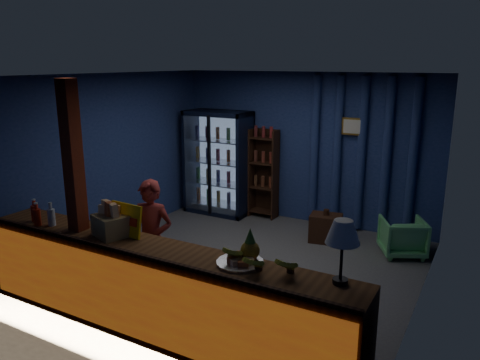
# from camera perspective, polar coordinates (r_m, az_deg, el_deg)

# --- Properties ---
(ground) EXTENTS (4.60, 4.60, 0.00)m
(ground) POSITION_cam_1_polar(r_m,az_deg,el_deg) (6.66, 0.43, -10.27)
(ground) COLOR #515154
(ground) RESTS_ON ground
(room_walls) EXTENTS (4.60, 4.60, 4.60)m
(room_walls) POSITION_cam_1_polar(r_m,az_deg,el_deg) (6.17, 0.46, 3.10)
(room_walls) COLOR navy
(room_walls) RESTS_ON ground
(counter) EXTENTS (4.40, 0.57, 0.99)m
(counter) POSITION_cam_1_polar(r_m,az_deg,el_deg) (5.03, -10.37, -13.07)
(counter) COLOR brown
(counter) RESTS_ON ground
(support_post) EXTENTS (0.16, 0.16, 2.60)m
(support_post) POSITION_cam_1_polar(r_m,az_deg,el_deg) (5.43, -19.31, -2.23)
(support_post) COLOR #9A2D16
(support_post) RESTS_ON ground
(beverage_cooler) EXTENTS (1.20, 0.62, 1.90)m
(beverage_cooler) POSITION_cam_1_polar(r_m,az_deg,el_deg) (8.69, -2.44, 2.10)
(beverage_cooler) COLOR black
(beverage_cooler) RESTS_ON ground
(bottle_shelf) EXTENTS (0.50, 0.28, 1.60)m
(bottle_shelf) POSITION_cam_1_polar(r_m,az_deg,el_deg) (8.44, 2.99, 0.76)
(bottle_shelf) COLOR #3B2013
(bottle_shelf) RESTS_ON ground
(curtain_folds) EXTENTS (1.74, 0.14, 2.50)m
(curtain_folds) POSITION_cam_1_polar(r_m,az_deg,el_deg) (7.83, 14.56, 3.03)
(curtain_folds) COLOR navy
(curtain_folds) RESTS_ON room_walls
(framed_picture) EXTENTS (0.36, 0.04, 0.28)m
(framed_picture) POSITION_cam_1_polar(r_m,az_deg,el_deg) (7.76, 13.60, 6.36)
(framed_picture) COLOR #B78E2D
(framed_picture) RESTS_ON room_walls
(shopkeeper) EXTENTS (0.59, 0.46, 1.45)m
(shopkeeper) POSITION_cam_1_polar(r_m,az_deg,el_deg) (5.65, -10.70, -7.19)
(shopkeeper) COLOR maroon
(shopkeeper) RESTS_ON ground
(green_chair) EXTENTS (0.80, 0.81, 0.55)m
(green_chair) POSITION_cam_1_polar(r_m,az_deg,el_deg) (7.27, 19.20, -6.56)
(green_chair) COLOR #62C572
(green_chair) RESTS_ON ground
(side_table) EXTENTS (0.54, 0.43, 0.53)m
(side_table) POSITION_cam_1_polar(r_m,az_deg,el_deg) (7.51, 10.40, -5.78)
(side_table) COLOR #3B2013
(side_table) RESTS_ON ground
(yellow_sign) EXTENTS (0.45, 0.12, 0.35)m
(yellow_sign) POSITION_cam_1_polar(r_m,az_deg,el_deg) (5.16, -13.81, -4.71)
(yellow_sign) COLOR #DDB00B
(yellow_sign) RESTS_ON counter
(soda_bottles) EXTENTS (0.37, 0.16, 0.27)m
(soda_bottles) POSITION_cam_1_polar(r_m,az_deg,el_deg) (5.82, -23.09, -3.94)
(soda_bottles) COLOR red
(soda_bottles) RESTS_ON counter
(snack_box_left) EXTENTS (0.43, 0.40, 0.38)m
(snack_box_left) POSITION_cam_1_polar(r_m,az_deg,el_deg) (5.19, -15.49, -5.19)
(snack_box_left) COLOR #9D854C
(snack_box_left) RESTS_ON counter
(snack_box_centre) EXTENTS (0.36, 0.32, 0.32)m
(snack_box_centre) POSITION_cam_1_polar(r_m,az_deg,el_deg) (5.27, -15.49, -5.13)
(snack_box_centre) COLOR #9D854C
(snack_box_centre) RESTS_ON counter
(pastry_tray) EXTENTS (0.44, 0.44, 0.07)m
(pastry_tray) POSITION_cam_1_polar(r_m,az_deg,el_deg) (4.38, -0.00, -9.87)
(pastry_tray) COLOR silver
(pastry_tray) RESTS_ON counter
(banana_bunches) EXTENTS (0.77, 0.30, 0.17)m
(banana_bunches) POSITION_cam_1_polar(r_m,az_deg,el_deg) (4.26, 2.44, -9.75)
(banana_bunches) COLOR yellow
(banana_bunches) RESTS_ON counter
(table_lamp) EXTENTS (0.29, 0.29, 0.56)m
(table_lamp) POSITION_cam_1_polar(r_m,az_deg,el_deg) (3.95, 12.43, -6.50)
(table_lamp) COLOR black
(table_lamp) RESTS_ON counter
(pineapple) EXTENTS (0.18, 0.18, 0.31)m
(pineapple) POSITION_cam_1_polar(r_m,az_deg,el_deg) (4.40, 1.24, -8.24)
(pineapple) COLOR #9B711C
(pineapple) RESTS_ON counter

